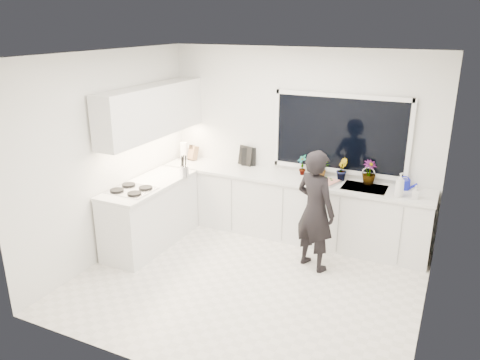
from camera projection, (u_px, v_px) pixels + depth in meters
The scene contains 25 objects.
floor at pixel (248, 282), 5.75m from camera, with size 4.00×3.50×0.02m, color beige.
wall_back at pixel (299, 143), 6.81m from camera, with size 4.00×0.02×2.70m, color white.
wall_left at pixel (109, 156), 6.13m from camera, with size 0.02×3.50×2.70m, color white.
wall_right at pixel (439, 206), 4.49m from camera, with size 0.02×3.50×2.70m, color white.
ceiling at pixel (249, 54), 4.87m from camera, with size 4.00×3.50×0.02m, color white.
window at pixel (340, 134), 6.47m from camera, with size 1.80×0.02×1.00m, color black.
base_cabinets_back at pixel (289, 208), 6.84m from camera, with size 3.92×0.58×0.88m, color white.
base_cabinets_left at pixel (151, 215), 6.58m from camera, with size 0.58×1.60×0.88m, color white.
countertop_back at pixel (290, 178), 6.69m from camera, with size 3.94×0.62×0.04m, color silver.
countertop_left at pixel (149, 184), 6.44m from camera, with size 0.62×1.60×0.04m, color silver.
upper_cabinets at pixel (152, 111), 6.48m from camera, with size 0.34×2.10×0.70m, color white.
sink at pixel (364, 191), 6.28m from camera, with size 0.58×0.42×0.14m, color silver.
faucet at pixel (368, 175), 6.39m from camera, with size 0.03×0.03×0.22m, color silver.
stovetop at pixel (131, 190), 6.13m from camera, with size 0.56×0.48×0.03m, color black.
person at pixel (315, 211), 5.85m from camera, with size 0.57×0.38×1.57m, color black.
pizza_tray at pixel (322, 181), 6.46m from camera, with size 0.43×0.32×0.03m, color silver.
pizza at pixel (323, 180), 6.46m from camera, with size 0.40×0.28×0.01m, color red.
watering_can at pixel (405, 184), 6.18m from camera, with size 0.14×0.14×0.13m, color #1219AC.
paper_towel_roll at pixel (184, 151), 7.48m from camera, with size 0.11×0.11×0.26m, color white.
knife_block at pixel (193, 153), 7.46m from camera, with size 0.13×0.10×0.22m, color brown.
utensil_crock at pixel (184, 171), 6.67m from camera, with size 0.13×0.13×0.16m, color silver.
picture_frame_large at pixel (249, 157), 7.16m from camera, with size 0.22×0.02×0.28m, color black.
picture_frame_small at pixel (245, 156), 7.18m from camera, with size 0.25×0.02×0.30m, color black.
herb_plants at pixel (337, 169), 6.52m from camera, with size 1.17×0.26×0.33m.
soap_bottles at pixel (403, 186), 5.88m from camera, with size 0.32×0.16×0.31m.
Camera 1 is at (2.08, -4.58, 3.04)m, focal length 35.00 mm.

